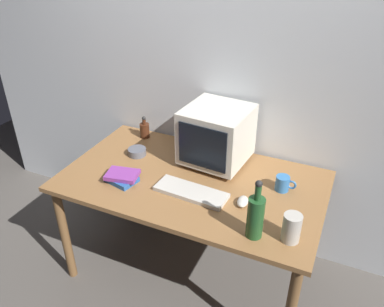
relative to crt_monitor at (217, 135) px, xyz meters
name	(u,v)px	position (x,y,z in m)	size (l,w,h in m)	color
ground_plane	(192,268)	(-0.06, -0.25, -0.94)	(6.00, 6.00, 0.00)	#56514C
back_wall	(225,74)	(-0.06, 0.26, 0.31)	(4.00, 0.08, 2.50)	silver
desk	(192,190)	(-0.06, -0.25, -0.27)	(1.56, 0.89, 0.75)	olive
crt_monitor	(217,135)	(0.00, 0.00, 0.00)	(0.41, 0.42, 0.37)	beige
keyboard	(191,192)	(0.00, -0.38, -0.18)	(0.42, 0.15, 0.02)	beige
computer_mouse	(243,201)	(0.30, -0.35, -0.17)	(0.06, 0.10, 0.04)	beige
bottle_tall	(256,216)	(0.42, -0.56, -0.07)	(0.08, 0.08, 0.33)	#1E4C23
bottle_short	(145,130)	(-0.58, 0.10, -0.13)	(0.07, 0.07, 0.16)	#472314
book_stack	(122,177)	(-0.43, -0.43, -0.16)	(0.21, 0.17, 0.05)	#28569E
mug	(283,183)	(0.46, -0.13, -0.15)	(0.12, 0.08, 0.09)	#3370B2
cd_spindle	(137,152)	(-0.51, -0.13, -0.17)	(0.12, 0.12, 0.04)	#595B66
metal_canister	(292,228)	(0.59, -0.52, -0.12)	(0.09, 0.09, 0.15)	#B7B2A8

